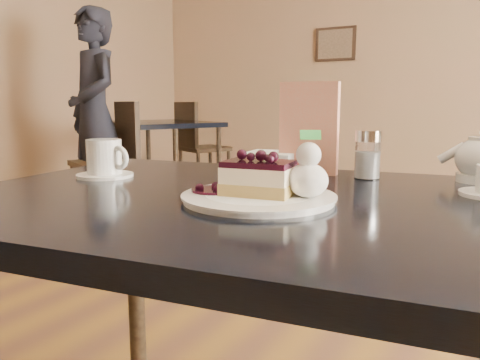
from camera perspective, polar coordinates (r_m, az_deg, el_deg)
The scene contains 11 objects.
main_table at distance 0.95m, azimuth 3.34°, elevation -6.92°, with size 1.39×1.03×0.80m.
dessert_plate at distance 0.88m, azimuth 2.28°, elevation -2.19°, with size 0.28×0.28×0.01m, color white.
cheesecake_slice at distance 0.87m, azimuth 2.29°, elevation 0.24°, with size 0.14×0.11×0.06m.
whipped_cream at distance 0.86m, azimuth 8.27°, elevation -0.02°, with size 0.07×0.07×0.07m.
berry_sauce at distance 0.91m, azimuth -3.25°, elevation -1.26°, with size 0.09×0.09×0.01m, color black.
coffee_set at distance 1.21m, azimuth -16.12°, elevation 2.34°, with size 0.15×0.14×0.09m.
menu_card at distance 1.22m, azimuth 8.40°, elevation 6.24°, with size 0.15×0.03×0.24m, color beige.
sugar_shaker at distance 1.17m, azimuth 15.30°, elevation 3.05°, with size 0.06×0.06×0.12m.
napkin_stack at distance 1.25m, azimuth 3.88°, elevation 2.20°, with size 0.13×0.13×0.05m, color white.
bg_table_far_left at distance 4.71m, azimuth -9.51°, elevation -1.95°, with size 1.35×1.97×1.31m.
patron at distance 4.20m, azimuth -17.31°, elevation 7.64°, with size 0.65×0.43×1.79m, color black.
Camera 1 is at (0.43, -0.70, 0.99)m, focal length 35.00 mm.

